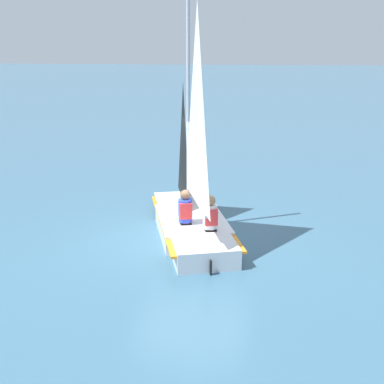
{
  "coord_description": "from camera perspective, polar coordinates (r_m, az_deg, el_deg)",
  "views": [
    {
      "loc": [
        1.77,
        -10.05,
        4.03
      ],
      "look_at": [
        0.0,
        0.0,
        1.01
      ],
      "focal_mm": 45.0,
      "sensor_mm": 36.0,
      "label": 1
    }
  ],
  "objects": [
    {
      "name": "sailor_helm",
      "position": [
        10.42,
        -0.81,
        -2.63
      ],
      "size": [
        0.38,
        0.41,
        1.16
      ],
      "rotation": [
        0.0,
        0.0,
        1.91
      ],
      "color": "black",
      "rests_on": "ground_plane"
    },
    {
      "name": "sailboat_main",
      "position": [
        10.68,
        0.04,
        -1.55
      ],
      "size": [
        2.68,
        4.17,
        5.1
      ],
      "rotation": [
        0.0,
        0.0,
        1.91
      ],
      "color": "silver",
      "rests_on": "ground_plane"
    },
    {
      "name": "sailor_crew",
      "position": [
        10.05,
        2.15,
        -3.37
      ],
      "size": [
        0.38,
        0.41,
        1.16
      ],
      "rotation": [
        0.0,
        0.0,
        1.91
      ],
      "color": "black",
      "rests_on": "ground_plane"
    },
    {
      "name": "ground_plane",
      "position": [
        10.97,
        0.0,
        -5.07
      ],
      "size": [
        260.0,
        260.0,
        0.0
      ],
      "primitive_type": "plane",
      "color": "#38607A"
    }
  ]
}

